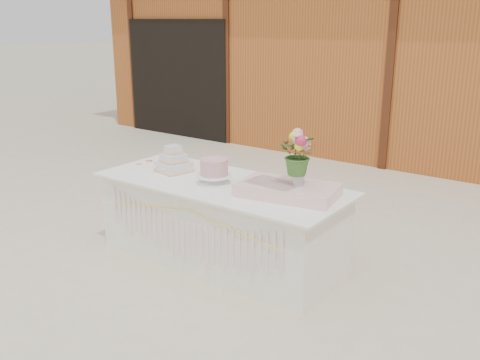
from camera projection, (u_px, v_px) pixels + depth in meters
name	position (u px, v px, depth m)	size (l,w,h in m)	color
ground	(222.00, 259.00, 5.12)	(80.00, 80.00, 0.00)	beige
barn	(433.00, 51.00, 9.27)	(12.60, 4.60, 3.30)	#A75523
cake_table	(221.00, 222.00, 5.01)	(2.40, 1.00, 0.77)	white
wedding_cake	(174.00, 163.00, 5.23)	(0.35, 0.35, 0.26)	silver
pink_cake_stand	(214.00, 170.00, 4.83)	(0.32, 0.32, 0.23)	white
satin_runner	(288.00, 190.00, 4.52)	(0.82, 0.48, 0.10)	#FFD1CD
flower_vase	(298.00, 177.00, 4.46)	(0.10, 0.10, 0.14)	#A5A5A9
bouquet	(299.00, 149.00, 4.39)	(0.32, 0.28, 0.35)	#375F26
loose_flowers	(146.00, 163.00, 5.54)	(0.13, 0.33, 0.02)	pink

